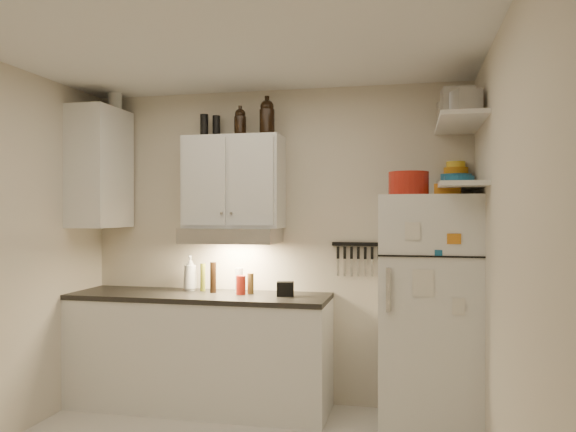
# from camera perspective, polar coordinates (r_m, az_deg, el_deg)

# --- Properties ---
(ceiling) EXTENTS (3.20, 3.00, 0.02)m
(ceiling) POSITION_cam_1_polar(r_m,az_deg,el_deg) (3.42, -7.73, 17.96)
(ceiling) COLOR white
(ceiling) RESTS_ON ground
(back_wall) EXTENTS (3.20, 0.02, 2.60)m
(back_wall) POSITION_cam_1_polar(r_m,az_deg,el_deg) (4.72, -1.37, -3.00)
(back_wall) COLOR beige
(back_wall) RESTS_ON ground
(right_wall) EXTENTS (0.02, 3.00, 2.60)m
(right_wall) POSITION_cam_1_polar(r_m,az_deg,el_deg) (3.11, 21.45, -4.73)
(right_wall) COLOR beige
(right_wall) RESTS_ON ground
(base_cabinet) EXTENTS (2.10, 0.60, 0.88)m
(base_cabinet) POSITION_cam_1_polar(r_m,az_deg,el_deg) (4.72, -8.99, -13.58)
(base_cabinet) COLOR white
(base_cabinet) RESTS_ON floor
(countertop) EXTENTS (2.10, 0.62, 0.04)m
(countertop) POSITION_cam_1_polar(r_m,az_deg,el_deg) (4.63, -9.00, -8.04)
(countertop) COLOR black
(countertop) RESTS_ON base_cabinet
(upper_cabinet) EXTENTS (0.80, 0.33, 0.75)m
(upper_cabinet) POSITION_cam_1_polar(r_m,az_deg,el_deg) (4.63, -5.51, 3.44)
(upper_cabinet) COLOR white
(upper_cabinet) RESTS_ON back_wall
(side_cabinet) EXTENTS (0.33, 0.55, 1.00)m
(side_cabinet) POSITION_cam_1_polar(r_m,az_deg,el_deg) (4.99, -18.55, 4.64)
(side_cabinet) COLOR white
(side_cabinet) RESTS_ON left_wall
(range_hood) EXTENTS (0.76, 0.46, 0.12)m
(range_hood) POSITION_cam_1_polar(r_m,az_deg,el_deg) (4.56, -5.76, -1.98)
(range_hood) COLOR silver
(range_hood) RESTS_ON back_wall
(fridge) EXTENTS (0.70, 0.68, 1.70)m
(fridge) POSITION_cam_1_polar(r_m,az_deg,el_deg) (4.28, 14.14, -9.40)
(fridge) COLOR white
(fridge) RESTS_ON floor
(shelf_hi) EXTENTS (0.30, 0.95, 0.03)m
(shelf_hi) POSITION_cam_1_polar(r_m,az_deg,el_deg) (4.15, 17.02, 9.01)
(shelf_hi) COLOR white
(shelf_hi) RESTS_ON right_wall
(shelf_lo) EXTENTS (0.30, 0.95, 0.03)m
(shelf_lo) POSITION_cam_1_polar(r_m,az_deg,el_deg) (4.10, 17.01, 2.92)
(shelf_lo) COLOR white
(shelf_lo) RESTS_ON right_wall
(knife_strip) EXTENTS (0.42, 0.02, 0.03)m
(knife_strip) POSITION_cam_1_polar(r_m,az_deg,el_deg) (4.57, 7.11, -2.85)
(knife_strip) COLOR black
(knife_strip) RESTS_ON back_wall
(dutch_oven) EXTENTS (0.35, 0.35, 0.16)m
(dutch_oven) POSITION_cam_1_polar(r_m,az_deg,el_deg) (4.07, 12.15, 3.26)
(dutch_oven) COLOR #A41E13
(dutch_oven) RESTS_ON fridge
(book_stack) EXTENTS (0.20, 0.24, 0.08)m
(book_stack) POSITION_cam_1_polar(r_m,az_deg,el_deg) (4.12, 15.93, 2.60)
(book_stack) COLOR orange
(book_stack) RESTS_ON fridge
(spice_jar) EXTENTS (0.06, 0.06, 0.10)m
(spice_jar) POSITION_cam_1_polar(r_m,az_deg,el_deg) (4.21, 15.28, 2.73)
(spice_jar) COLOR silver
(spice_jar) RESTS_ON fridge
(stock_pot) EXTENTS (0.26, 0.26, 0.18)m
(stock_pot) POSITION_cam_1_polar(r_m,az_deg,el_deg) (4.44, 16.46, 9.82)
(stock_pot) COLOR silver
(stock_pot) RESTS_ON shelf_hi
(tin_a) EXTENTS (0.22, 0.20, 0.21)m
(tin_a) POSITION_cam_1_polar(r_m,az_deg,el_deg) (4.09, 16.84, 10.84)
(tin_a) COLOR #AAAAAD
(tin_a) RESTS_ON shelf_hi
(tin_b) EXTENTS (0.20, 0.20, 0.16)m
(tin_b) POSITION_cam_1_polar(r_m,az_deg,el_deg) (3.92, 17.63, 10.93)
(tin_b) COLOR #AAAAAD
(tin_b) RESTS_ON shelf_hi
(bowl_teal) EXTENTS (0.23, 0.23, 0.09)m
(bowl_teal) POSITION_cam_1_polar(r_m,az_deg,el_deg) (4.46, 16.70, 3.50)
(bowl_teal) COLOR #185B86
(bowl_teal) RESTS_ON shelf_lo
(bowl_orange) EXTENTS (0.19, 0.19, 0.06)m
(bowl_orange) POSITION_cam_1_polar(r_m,az_deg,el_deg) (4.55, 16.69, 4.38)
(bowl_orange) COLOR orange
(bowl_orange) RESTS_ON bowl_teal
(bowl_yellow) EXTENTS (0.14, 0.14, 0.05)m
(bowl_yellow) POSITION_cam_1_polar(r_m,az_deg,el_deg) (4.55, 16.69, 5.02)
(bowl_yellow) COLOR yellow
(bowl_yellow) RESTS_ON bowl_orange
(plates) EXTENTS (0.27, 0.27, 0.05)m
(plates) POSITION_cam_1_polar(r_m,az_deg,el_deg) (4.07, 16.97, 3.52)
(plates) COLOR #185B86
(plates) RESTS_ON shelf_lo
(growler_a) EXTENTS (0.12, 0.12, 0.23)m
(growler_a) POSITION_cam_1_polar(r_m,az_deg,el_deg) (4.67, -4.88, 9.47)
(growler_a) COLOR black
(growler_a) RESTS_ON upper_cabinet
(growler_b) EXTENTS (0.16, 0.16, 0.29)m
(growler_b) POSITION_cam_1_polar(r_m,az_deg,el_deg) (4.57, -2.15, 10.03)
(growler_b) COLOR black
(growler_b) RESTS_ON upper_cabinet
(thermos_a) EXTENTS (0.07, 0.07, 0.19)m
(thermos_a) POSITION_cam_1_polar(r_m,az_deg,el_deg) (4.79, -7.28, 8.97)
(thermos_a) COLOR black
(thermos_a) RESTS_ON upper_cabinet
(thermos_b) EXTENTS (0.08, 0.08, 0.19)m
(thermos_b) POSITION_cam_1_polar(r_m,az_deg,el_deg) (4.79, -8.51, 9.02)
(thermos_b) COLOR black
(thermos_b) RESTS_ON upper_cabinet
(side_jar) EXTENTS (0.15, 0.15, 0.16)m
(side_jar) POSITION_cam_1_polar(r_m,az_deg,el_deg) (5.12, -17.17, 11.07)
(side_jar) COLOR silver
(side_jar) RESTS_ON side_cabinet
(soap_bottle) EXTENTS (0.15, 0.15, 0.33)m
(soap_bottle) POSITION_cam_1_polar(r_m,az_deg,el_deg) (4.79, -9.91, -5.53)
(soap_bottle) COLOR white
(soap_bottle) RESTS_ON countertop
(pepper_mill) EXTENTS (0.06, 0.06, 0.17)m
(pepper_mill) POSITION_cam_1_polar(r_m,az_deg,el_deg) (4.56, -3.82, -6.86)
(pepper_mill) COLOR brown
(pepper_mill) RESTS_ON countertop
(oil_bottle) EXTENTS (0.05, 0.05, 0.23)m
(oil_bottle) POSITION_cam_1_polar(r_m,az_deg,el_deg) (4.76, -8.65, -6.17)
(oil_bottle) COLOR olive
(oil_bottle) RESTS_ON countertop
(vinegar_bottle) EXTENTS (0.06, 0.06, 0.25)m
(vinegar_bottle) POSITION_cam_1_polar(r_m,az_deg,el_deg) (4.65, -7.61, -6.19)
(vinegar_bottle) COLOR black
(vinegar_bottle) RESTS_ON countertop
(clear_bottle) EXTENTS (0.08, 0.08, 0.20)m
(clear_bottle) POSITION_cam_1_polar(r_m,az_deg,el_deg) (4.66, -4.99, -6.50)
(clear_bottle) COLOR silver
(clear_bottle) RESTS_ON countertop
(red_jar) EXTENTS (0.08, 0.08, 0.15)m
(red_jar) POSITION_cam_1_polar(r_m,az_deg,el_deg) (4.52, -4.81, -7.01)
(red_jar) COLOR #A41E13
(red_jar) RESTS_ON countertop
(caddy) EXTENTS (0.15, 0.12, 0.11)m
(caddy) POSITION_cam_1_polar(r_m,az_deg,el_deg) (4.43, -0.28, -7.41)
(caddy) COLOR black
(caddy) RESTS_ON countertop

